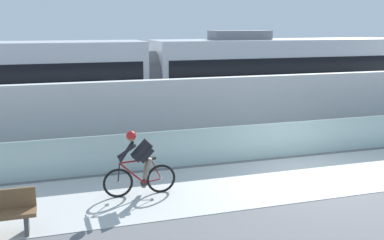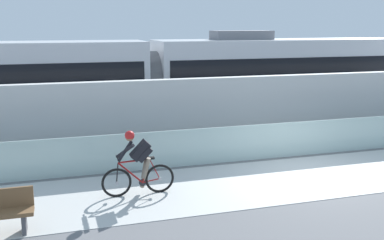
# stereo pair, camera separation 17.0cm
# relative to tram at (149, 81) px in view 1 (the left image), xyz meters

# --- Properties ---
(ground_plane) EXTENTS (200.00, 200.00, 0.00)m
(ground_plane) POSITION_rel_tram_xyz_m (3.14, -6.85, -1.89)
(ground_plane) COLOR slate
(bike_path_deck) EXTENTS (32.00, 3.20, 0.01)m
(bike_path_deck) POSITION_rel_tram_xyz_m (3.14, -6.85, -1.89)
(bike_path_deck) COLOR beige
(bike_path_deck) RESTS_ON ground
(glass_parapet) EXTENTS (32.00, 0.05, 1.09)m
(glass_parapet) POSITION_rel_tram_xyz_m (3.14, -5.00, -1.35)
(glass_parapet) COLOR #ADC6C1
(glass_parapet) RESTS_ON ground
(concrete_barrier_wall) EXTENTS (32.00, 0.36, 2.34)m
(concrete_barrier_wall) POSITION_rel_tram_xyz_m (3.14, -3.20, -0.72)
(concrete_barrier_wall) COLOR silver
(concrete_barrier_wall) RESTS_ON ground
(tram_rail_near) EXTENTS (32.00, 0.08, 0.01)m
(tram_rail_near) POSITION_rel_tram_xyz_m (3.14, -0.72, -1.89)
(tram_rail_near) COLOR #595654
(tram_rail_near) RESTS_ON ground
(tram_rail_far) EXTENTS (32.00, 0.08, 0.01)m
(tram_rail_far) POSITION_rel_tram_xyz_m (3.14, 0.72, -1.89)
(tram_rail_far) COLOR #595654
(tram_rail_far) RESTS_ON ground
(tram) EXTENTS (22.56, 2.54, 3.81)m
(tram) POSITION_rel_tram_xyz_m (0.00, 0.00, 0.00)
(tram) COLOR silver
(tram) RESTS_ON ground
(cyclist_on_bike) EXTENTS (1.77, 0.58, 1.61)m
(cyclist_on_bike) POSITION_rel_tram_xyz_m (-1.70, -6.85, -1.11)
(cyclist_on_bike) COLOR black
(cyclist_on_bike) RESTS_ON ground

